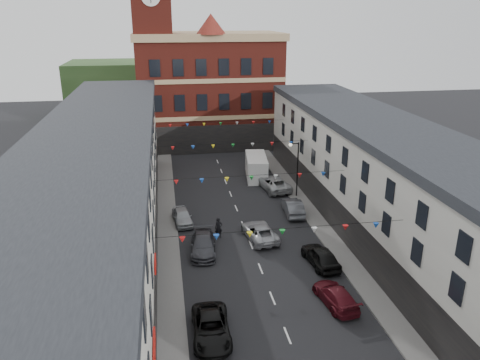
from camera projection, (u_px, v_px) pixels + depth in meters
ground at (261, 269)px, 35.76m from camera, size 160.00×160.00×0.00m
pavement_left at (169, 262)px, 36.54m from camera, size 1.80×64.00×0.15m
pavement_right at (337, 249)px, 38.65m from camera, size 1.80×64.00×0.15m
terrace_left at (96, 209)px, 33.09m from camera, size 8.40×56.00×10.70m
terrace_right at (405, 196)px, 36.87m from camera, size 8.40×56.00×9.70m
civic_building at (209, 89)px, 68.33m from camera, size 20.60×13.30×18.50m
clock_tower at (154, 42)px, 62.16m from camera, size 5.60×5.60×30.00m
distant_hill at (176, 87)px, 91.13m from camera, size 40.00×14.00×10.00m
street_lamp at (295, 162)px, 48.48m from camera, size 1.10×0.36×6.00m
car_left_c at (211, 328)px, 27.96m from camera, size 2.37×4.90×1.34m
car_left_d at (203, 244)px, 37.99m from camera, size 2.46×5.07×1.42m
car_left_e at (182, 216)px, 43.33m from camera, size 2.03×4.17×1.37m
car_right_c at (336, 296)px, 31.21m from camera, size 2.35×4.58×1.27m
car_right_d at (321, 256)px, 36.07m from camera, size 2.26×4.61×1.51m
car_right_e at (293, 207)px, 45.31m from camera, size 1.85×4.60×1.49m
car_right_f at (274, 183)px, 51.68m from camera, size 3.23×5.77×1.52m
moving_car at (260, 231)px, 40.32m from camera, size 2.91×5.19×1.37m
white_van at (256, 167)px, 55.33m from camera, size 3.01×6.20×2.64m
pedestrian at (219, 228)px, 40.42m from camera, size 0.72×0.52×1.85m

